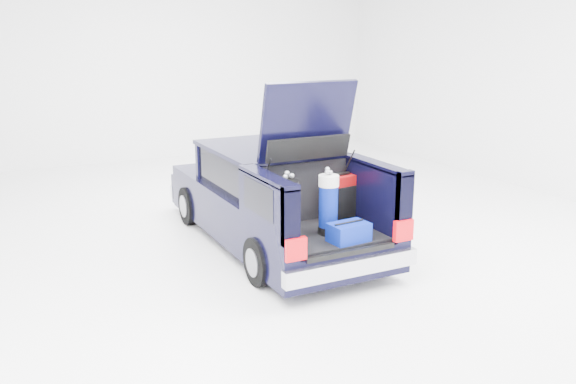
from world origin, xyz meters
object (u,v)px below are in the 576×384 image
car (270,198)px  blue_golf_bag (328,204)px  black_golf_bag (289,209)px  red_suitcase (341,198)px  blue_duffel (349,232)px

car → blue_golf_bag: car is taller
black_golf_bag → blue_golf_bag: 0.54m
car → red_suitcase: car is taller
black_golf_bag → red_suitcase: bearing=36.5°
blue_golf_bag → black_golf_bag: bearing=156.7°
blue_golf_bag → car: bearing=71.1°
red_suitcase → black_golf_bag: black_golf_bag is taller
car → blue_golf_bag: (0.04, -1.65, 0.31)m
red_suitcase → blue_duffel: red_suitcase is taller
red_suitcase → blue_duffel: (-0.38, -0.80, -0.19)m
car → blue_duffel: size_ratio=9.28×
red_suitcase → car: bearing=103.9°
black_golf_bag → car: bearing=86.8°
blue_duffel → blue_golf_bag: bearing=98.0°
car → red_suitcase: bearing=-67.5°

